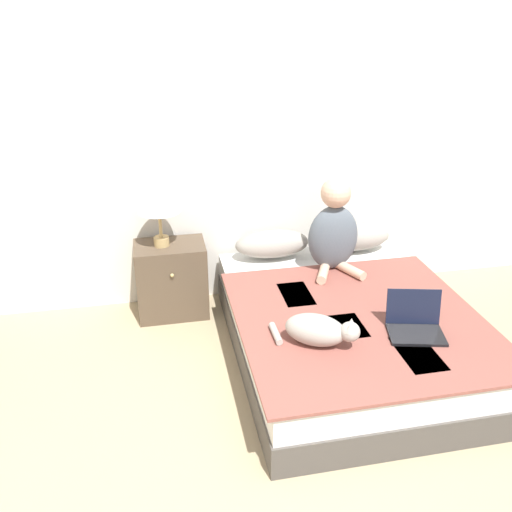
# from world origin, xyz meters

# --- Properties ---
(wall_back) EXTENTS (6.03, 0.05, 2.55)m
(wall_back) POSITION_xyz_m (0.00, 3.11, 1.27)
(wall_back) COLOR silver
(wall_back) RESTS_ON ground_plane
(bed) EXTENTS (1.57, 1.99, 0.42)m
(bed) POSITION_xyz_m (0.62, 2.04, 0.20)
(bed) COLOR #4C4742
(bed) RESTS_ON ground_plane
(pillow_near) EXTENTS (0.59, 0.28, 0.21)m
(pillow_near) POSITION_xyz_m (0.28, 2.87, 0.52)
(pillow_near) COLOR gray
(pillow_near) RESTS_ON bed
(pillow_far) EXTENTS (0.59, 0.28, 0.21)m
(pillow_far) POSITION_xyz_m (0.97, 2.87, 0.52)
(pillow_far) COLOR gray
(pillow_far) RESTS_ON bed
(person_sitting) EXTENTS (0.38, 0.38, 0.71)m
(person_sitting) POSITION_xyz_m (0.67, 2.57, 0.72)
(person_sitting) COLOR slate
(person_sitting) RESTS_ON bed
(cat_tabby) EXTENTS (0.47, 0.39, 0.19)m
(cat_tabby) POSITION_xyz_m (0.27, 1.62, 0.51)
(cat_tabby) COLOR #A8A399
(cat_tabby) RESTS_ON bed
(laptop_open) EXTENTS (0.39, 0.35, 0.24)m
(laptop_open) POSITION_xyz_m (0.89, 1.63, 0.47)
(laptop_open) COLOR black
(laptop_open) RESTS_ON bed
(nightstand) EXTENTS (0.54, 0.38, 0.59)m
(nightstand) POSITION_xyz_m (-0.52, 2.86, 0.30)
(nightstand) COLOR brown
(nightstand) RESTS_ON ground_plane
(table_lamp) EXTENTS (0.32, 0.32, 0.49)m
(table_lamp) POSITION_xyz_m (-0.58, 2.85, 0.96)
(table_lamp) COLOR tan
(table_lamp) RESTS_ON nightstand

